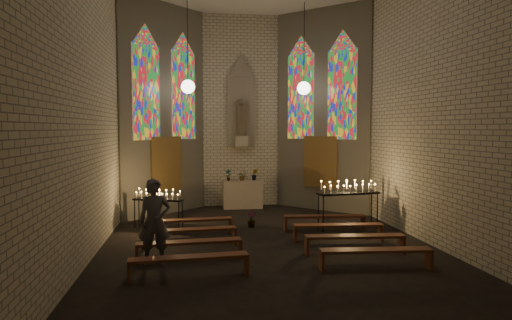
% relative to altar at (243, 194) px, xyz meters
% --- Properties ---
extents(floor, '(12.00, 12.00, 0.00)m').
position_rel_altar_xyz_m(floor, '(0.00, -5.45, -0.50)').
color(floor, black).
rests_on(floor, ground).
extents(room, '(8.22, 12.43, 7.00)m').
position_rel_altar_xyz_m(room, '(-0.00, -2.08, 3.22)').
color(room, beige).
rests_on(room, ground).
extents(altar, '(1.40, 0.60, 1.00)m').
position_rel_altar_xyz_m(altar, '(0.00, 0.00, 0.00)').
color(altar, '#C0B39D').
rests_on(altar, ground).
extents(flower_vase_left, '(0.24, 0.18, 0.41)m').
position_rel_altar_xyz_m(flower_vase_left, '(-0.52, -0.07, 0.71)').
color(flower_vase_left, '#4C723F').
rests_on(flower_vase_left, altar).
extents(flower_vase_center, '(0.39, 0.37, 0.35)m').
position_rel_altar_xyz_m(flower_vase_center, '(-0.02, -0.06, 0.67)').
color(flower_vase_center, '#4C723F').
rests_on(flower_vase_center, altar).
extents(flower_vase_right, '(0.28, 0.26, 0.40)m').
position_rel_altar_xyz_m(flower_vase_right, '(0.44, 0.03, 0.70)').
color(flower_vase_right, '#4C723F').
rests_on(flower_vase_right, altar).
extents(aisle_flower_pot, '(0.30, 0.30, 0.43)m').
position_rel_altar_xyz_m(aisle_flower_pot, '(-0.10, -3.20, -0.28)').
color(aisle_flower_pot, '#4C723F').
rests_on(aisle_flower_pot, ground).
extents(votive_stand_left, '(1.47, 0.82, 1.06)m').
position_rel_altar_xyz_m(votive_stand_left, '(-2.77, -2.99, 0.41)').
color(votive_stand_left, black).
rests_on(votive_stand_left, ground).
extents(votive_stand_right, '(1.83, 0.65, 1.31)m').
position_rel_altar_xyz_m(votive_stand_right, '(2.59, -3.85, 0.63)').
color(votive_stand_right, black).
rests_on(votive_stand_right, ground).
extents(pew_left_0, '(2.29, 0.49, 0.44)m').
position_rel_altar_xyz_m(pew_left_0, '(-1.87, -3.96, -0.14)').
color(pew_left_0, '#5B2D1A').
rests_on(pew_left_0, ground).
extents(pew_right_0, '(2.29, 0.49, 0.44)m').
position_rel_altar_xyz_m(pew_right_0, '(1.87, -3.96, -0.14)').
color(pew_right_0, '#5B2D1A').
rests_on(pew_right_0, ground).
extents(pew_left_1, '(2.29, 0.49, 0.44)m').
position_rel_altar_xyz_m(pew_left_1, '(-1.87, -5.16, -0.14)').
color(pew_left_1, '#5B2D1A').
rests_on(pew_left_1, ground).
extents(pew_right_1, '(2.29, 0.49, 0.44)m').
position_rel_altar_xyz_m(pew_right_1, '(1.87, -5.16, -0.14)').
color(pew_right_1, '#5B2D1A').
rests_on(pew_right_1, ground).
extents(pew_left_2, '(2.29, 0.49, 0.44)m').
position_rel_altar_xyz_m(pew_left_2, '(-1.87, -6.36, -0.14)').
color(pew_left_2, '#5B2D1A').
rests_on(pew_left_2, ground).
extents(pew_right_2, '(2.29, 0.49, 0.44)m').
position_rel_altar_xyz_m(pew_right_2, '(1.87, -6.36, -0.14)').
color(pew_right_2, '#5B2D1A').
rests_on(pew_right_2, ground).
extents(pew_left_3, '(2.29, 0.49, 0.44)m').
position_rel_altar_xyz_m(pew_left_3, '(-1.87, -7.56, -0.14)').
color(pew_left_3, '#5B2D1A').
rests_on(pew_left_3, ground).
extents(pew_right_3, '(2.29, 0.49, 0.44)m').
position_rel_altar_xyz_m(pew_right_3, '(1.87, -7.56, -0.14)').
color(pew_right_3, '#5B2D1A').
rests_on(pew_right_3, ground).
extents(visitor, '(0.71, 0.51, 1.82)m').
position_rel_altar_xyz_m(visitor, '(-2.59, -6.54, 0.41)').
color(visitor, '#4F515A').
rests_on(visitor, ground).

